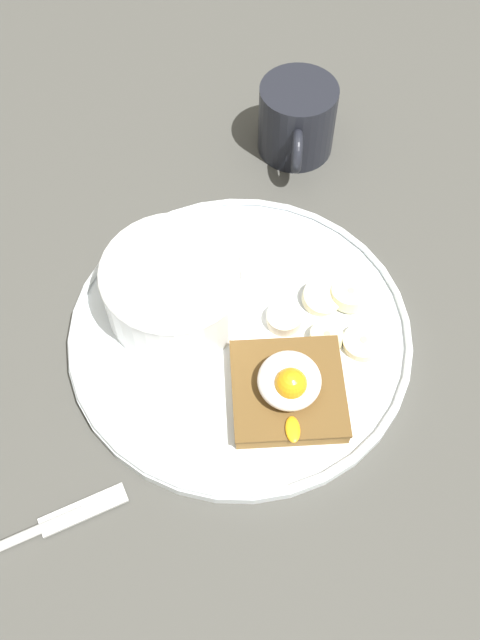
% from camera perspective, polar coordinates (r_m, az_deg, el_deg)
% --- Properties ---
extents(ground_plane, '(1.20, 1.20, 0.02)m').
position_cam_1_polar(ground_plane, '(0.66, 0.00, -1.83)').
color(ground_plane, '#45453F').
rests_on(ground_plane, ground).
extents(plate, '(0.31, 0.31, 0.02)m').
position_cam_1_polar(plate, '(0.64, 0.00, -1.03)').
color(plate, white).
rests_on(plate, ground_plane).
extents(oatmeal_bowl, '(0.13, 0.13, 0.06)m').
position_cam_1_polar(oatmeal_bowl, '(0.63, -5.23, 2.57)').
color(oatmeal_bowl, white).
rests_on(oatmeal_bowl, plate).
extents(toast_slice, '(0.11, 0.11, 0.02)m').
position_cam_1_polar(toast_slice, '(0.60, 3.86, -5.65)').
color(toast_slice, brown).
rests_on(toast_slice, plate).
extents(poached_egg, '(0.08, 0.05, 0.03)m').
position_cam_1_polar(poached_egg, '(0.58, 4.00, -4.95)').
color(poached_egg, white).
rests_on(poached_egg, toast_slice).
extents(banana_slice_front, '(0.04, 0.04, 0.02)m').
position_cam_1_polar(banana_slice_front, '(0.63, 6.95, -1.00)').
color(banana_slice_front, beige).
rests_on(banana_slice_front, plate).
extents(banana_slice_left, '(0.05, 0.05, 0.01)m').
position_cam_1_polar(banana_slice_left, '(0.64, 9.82, -1.46)').
color(banana_slice_left, beige).
rests_on(banana_slice_left, plate).
extents(banana_slice_back, '(0.05, 0.05, 0.01)m').
position_cam_1_polar(banana_slice_back, '(0.64, 3.57, 0.12)').
color(banana_slice_back, '#F2E2C3').
rests_on(banana_slice_back, plate).
extents(banana_slice_right, '(0.05, 0.05, 0.02)m').
position_cam_1_polar(banana_slice_right, '(0.65, 6.57, 1.81)').
color(banana_slice_right, '#F4E7B7').
rests_on(banana_slice_right, plate).
extents(banana_slice_inner, '(0.04, 0.04, 0.02)m').
position_cam_1_polar(banana_slice_inner, '(0.66, 8.81, 2.03)').
color(banana_slice_inner, '#F9EDBA').
rests_on(banana_slice_inner, plate).
extents(coffee_mug, '(0.11, 0.08, 0.08)m').
position_cam_1_polar(coffee_mug, '(0.77, 4.58, 15.72)').
color(coffee_mug, black).
rests_on(coffee_mug, ground_plane).
extents(knife, '(0.09, 0.13, 0.01)m').
position_cam_1_polar(knife, '(0.60, -15.74, -15.81)').
color(knife, silver).
rests_on(knife, ground_plane).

